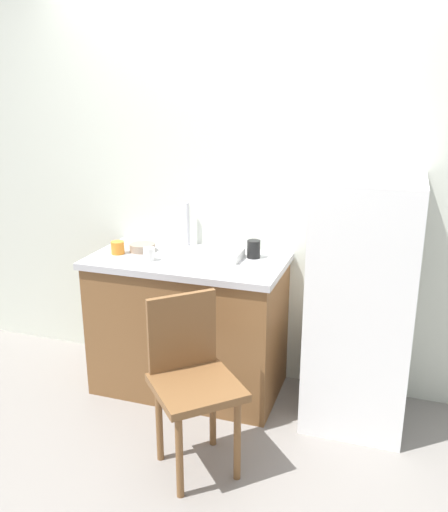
# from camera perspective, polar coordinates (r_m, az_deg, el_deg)

# --- Properties ---
(ground_plane) EXTENTS (8.00, 8.00, 0.00)m
(ground_plane) POSITION_cam_1_polar(r_m,az_deg,el_deg) (3.12, -4.61, -19.67)
(ground_plane) COLOR gray
(back_wall) EXTENTS (4.80, 0.10, 2.43)m
(back_wall) POSITION_cam_1_polar(r_m,az_deg,el_deg) (3.49, 1.32, 6.43)
(back_wall) COLOR silver
(back_wall) RESTS_ON ground_plane
(cabinet_base) EXTENTS (1.15, 0.60, 0.84)m
(cabinet_base) POSITION_cam_1_polar(r_m,az_deg,el_deg) (3.49, -3.67, -7.36)
(cabinet_base) COLOR brown
(cabinet_base) RESTS_ON ground_plane
(countertop) EXTENTS (1.19, 0.64, 0.04)m
(countertop) POSITION_cam_1_polar(r_m,az_deg,el_deg) (3.33, -3.81, -0.49)
(countertop) COLOR #B7B7BC
(countertop) RESTS_ON cabinet_base
(faucet) EXTENTS (0.02, 0.02, 0.28)m
(faucet) POSITION_cam_1_polar(r_m,az_deg,el_deg) (3.54, -3.79, 3.32)
(faucet) COLOR #B7B7BC
(faucet) RESTS_ON countertop
(refrigerator) EXTENTS (0.56, 0.59, 1.42)m
(refrigerator) POSITION_cam_1_polar(r_m,az_deg,el_deg) (3.16, 14.14, -4.86)
(refrigerator) COLOR white
(refrigerator) RESTS_ON ground_plane
(chair) EXTENTS (0.57, 0.57, 0.89)m
(chair) POSITION_cam_1_polar(r_m,az_deg,el_deg) (2.78, -3.37, -12.39)
(chair) COLOR brown
(chair) RESTS_ON ground_plane
(dish_tray) EXTENTS (0.28, 0.20, 0.05)m
(dish_tray) POSITION_cam_1_polar(r_m,az_deg,el_deg) (3.29, -0.59, 0.17)
(dish_tray) COLOR white
(dish_tray) RESTS_ON countertop
(terracotta_bowl) EXTENTS (0.16, 0.16, 0.05)m
(terracotta_bowl) POSITION_cam_1_polar(r_m,az_deg,el_deg) (3.48, -8.50, 0.91)
(terracotta_bowl) COLOR gray
(terracotta_bowl) RESTS_ON countertop
(cup_white) EXTENTS (0.07, 0.07, 0.08)m
(cup_white) POSITION_cam_1_polar(r_m,az_deg,el_deg) (3.28, -7.80, 0.20)
(cup_white) COLOR white
(cup_white) RESTS_ON countertop
(cup_orange) EXTENTS (0.08, 0.08, 0.08)m
(cup_orange) POSITION_cam_1_polar(r_m,az_deg,el_deg) (3.44, -11.01, 0.87)
(cup_orange) COLOR orange
(cup_orange) RESTS_ON countertop
(cup_black) EXTENTS (0.08, 0.08, 0.11)m
(cup_black) POSITION_cam_1_polar(r_m,az_deg,el_deg) (3.30, 3.11, 0.73)
(cup_black) COLOR black
(cup_black) RESTS_ON countertop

